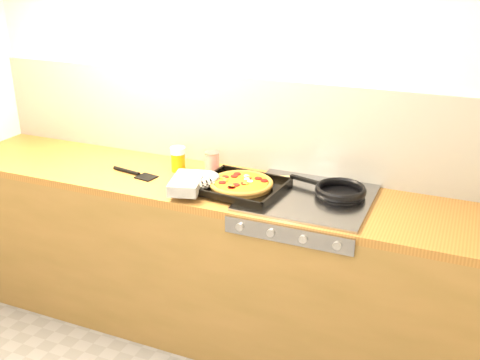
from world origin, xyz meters
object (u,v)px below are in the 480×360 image
at_px(pizza_on_tray, 227,184).
at_px(tomato_can, 212,162).
at_px(juice_glass, 178,159).
at_px(frying_pan, 339,191).

distance_m(pizza_on_tray, tomato_can, 0.29).
relative_size(tomato_can, juice_glass, 0.84).
bearing_deg(frying_pan, tomato_can, 173.79).
height_order(tomato_can, juice_glass, juice_glass).
bearing_deg(juice_glass, tomato_can, 18.17).
height_order(pizza_on_tray, frying_pan, pizza_on_tray).
xyz_separation_m(pizza_on_tray, tomato_can, (-0.19, 0.22, 0.01)).
height_order(frying_pan, tomato_can, tomato_can).
bearing_deg(pizza_on_tray, juice_glass, 155.89).
height_order(frying_pan, juice_glass, juice_glass).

